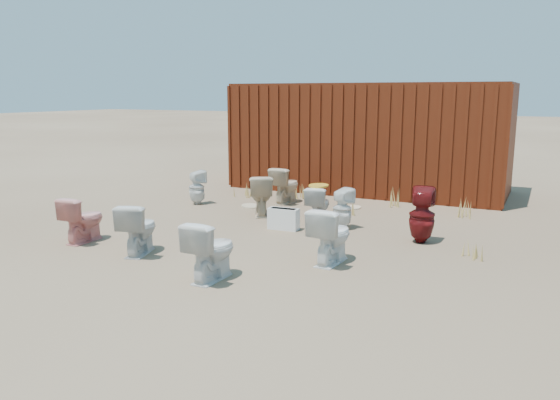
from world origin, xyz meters
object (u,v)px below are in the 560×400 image
at_px(toilet_front_pink, 83,219).
at_px(toilet_front_c, 211,250).
at_px(toilet_front_a, 138,228).
at_px(toilet_front_maroon, 422,215).
at_px(shipping_container, 370,137).
at_px(toilet_front_e, 331,235).
at_px(toilet_back_yellowlid, 318,205).
at_px(toilet_back_beige_right, 286,185).
at_px(toilet_back_beige_left, 261,195).
at_px(toilet_back_e, 342,209).
at_px(toilet_back_a, 197,187).
at_px(loose_tank, 284,219).

bearing_deg(toilet_front_pink, toilet_front_c, 166.45).
relative_size(toilet_front_a, toilet_front_maroon, 0.86).
xyz_separation_m(shipping_container, toilet_front_e, (1.25, -5.63, -0.83)).
distance_m(shipping_container, toilet_front_a, 6.60).
bearing_deg(toilet_front_c, toilet_back_yellowlid, -89.14).
height_order(toilet_front_maroon, toilet_back_yellowlid, toilet_front_maroon).
relative_size(toilet_front_pink, toilet_front_c, 0.95).
bearing_deg(toilet_front_c, toilet_back_beige_right, -73.43).
bearing_deg(toilet_front_maroon, toilet_back_beige_right, -37.03).
distance_m(toilet_front_a, toilet_front_e, 2.65).
xyz_separation_m(toilet_front_c, toilet_back_beige_right, (-1.22, 4.55, 0.00)).
relative_size(toilet_front_a, toilet_front_pink, 1.04).
bearing_deg(toilet_front_c, toilet_front_e, -128.38).
bearing_deg(toilet_back_beige_left, toilet_back_e, 139.39).
height_order(toilet_back_beige_left, toilet_back_beige_right, toilet_back_beige_left).
bearing_deg(toilet_back_yellowlid, shipping_container, -93.81).
distance_m(toilet_front_pink, toilet_front_c, 2.72).
relative_size(toilet_back_a, toilet_back_beige_right, 0.93).
bearing_deg(toilet_front_pink, toilet_back_e, -143.95).
bearing_deg(toilet_back_beige_right, toilet_front_maroon, 154.56).
xyz_separation_m(toilet_back_beige_right, toilet_back_yellowlid, (1.26, -1.32, -0.05)).
bearing_deg(toilet_front_maroon, toilet_front_e, 53.77).
bearing_deg(toilet_front_e, toilet_front_pink, 13.55).
relative_size(shipping_container, toilet_front_pink, 8.66).
height_order(toilet_front_pink, toilet_back_a, toilet_front_pink).
xyz_separation_m(toilet_front_e, toilet_back_beige_left, (-2.17, 2.10, -0.00)).
bearing_deg(toilet_front_pink, loose_tank, -141.04).
xyz_separation_m(shipping_container, toilet_back_yellowlid, (0.25, -3.64, -0.88)).
xyz_separation_m(toilet_front_c, toilet_back_yellowlid, (0.04, 3.23, -0.05)).
relative_size(toilet_back_beige_left, toilet_back_yellowlid, 1.16).
distance_m(toilet_back_e, loose_tank, 0.97).
bearing_deg(loose_tank, toilet_back_beige_right, 111.73).
distance_m(toilet_back_beige_right, toilet_back_e, 2.34).
xyz_separation_m(toilet_back_beige_left, toilet_back_yellowlid, (1.17, -0.11, -0.05)).
xyz_separation_m(toilet_front_e, loose_tank, (-1.34, 1.33, -0.20)).
relative_size(toilet_front_a, loose_tank, 1.44).
height_order(toilet_front_e, toilet_back_beige_left, toilet_front_e).
height_order(toilet_back_a, loose_tank, toilet_back_a).
distance_m(shipping_container, toilet_back_beige_right, 2.67).
relative_size(toilet_back_beige_left, toilet_back_beige_right, 1.01).
xyz_separation_m(toilet_front_pink, loose_tank, (2.35, 2.00, -0.17)).
bearing_deg(toilet_front_pink, toilet_back_yellowlid, -136.74).
bearing_deg(shipping_container, toilet_front_maroon, -62.90).
bearing_deg(toilet_back_beige_left, toilet_front_maroon, 139.34).
relative_size(toilet_back_beige_right, loose_tank, 1.47).
bearing_deg(toilet_front_e, toilet_back_a, -29.08).
relative_size(toilet_back_a, toilet_back_yellowlid, 1.07).
xyz_separation_m(toilet_front_c, toilet_back_beige_left, (-1.13, 3.34, 0.01)).
distance_m(toilet_back_a, toilet_back_beige_right, 1.78).
distance_m(toilet_front_maroon, toilet_back_e, 1.37).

